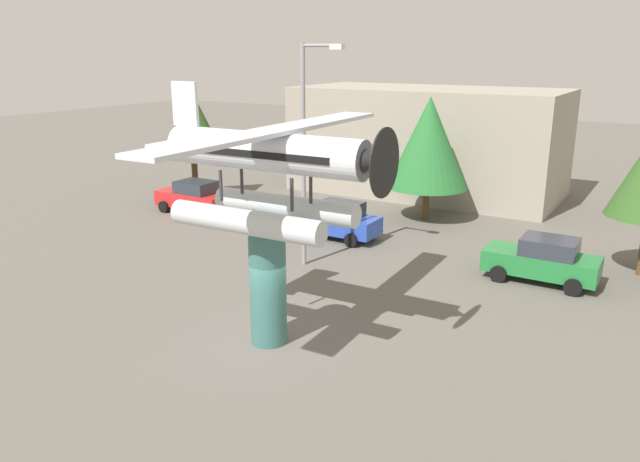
% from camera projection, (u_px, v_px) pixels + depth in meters
% --- Properties ---
extents(ground_plane, '(140.00, 140.00, 0.00)m').
position_uv_depth(ground_plane, '(269.00, 341.00, 18.76)').
color(ground_plane, '#605B54').
extents(display_pedestal, '(1.10, 1.10, 3.68)m').
position_uv_depth(display_pedestal, '(268.00, 285.00, 18.24)').
color(display_pedestal, '#386B66').
rests_on(display_pedestal, ground).
extents(floatplane_monument, '(6.94, 10.43, 4.00)m').
position_uv_depth(floatplane_monument, '(269.00, 169.00, 17.18)').
color(floatplane_monument, silver).
rests_on(floatplane_monument, display_pedestal).
extents(car_near_red, '(4.20, 2.02, 1.76)m').
position_uv_depth(car_near_red, '(194.00, 197.00, 33.46)').
color(car_near_red, red).
rests_on(car_near_red, ground).
extents(car_mid_blue, '(4.20, 2.02, 1.76)m').
position_uv_depth(car_mid_blue, '(336.00, 220.00, 28.86)').
color(car_mid_blue, '#2847B7').
rests_on(car_mid_blue, ground).
extents(car_far_green, '(4.20, 2.02, 1.76)m').
position_uv_depth(car_far_green, '(543.00, 260.00, 23.37)').
color(car_far_green, '#237A38').
rests_on(car_far_green, ground).
extents(streetlight_primary, '(1.84, 0.28, 8.83)m').
position_uv_depth(streetlight_primary, '(307.00, 143.00, 24.02)').
color(streetlight_primary, gray).
rests_on(streetlight_primary, ground).
extents(storefront_building, '(15.91, 7.63, 6.39)m').
position_uv_depth(storefront_building, '(427.00, 141.00, 37.77)').
color(storefront_building, '#9E9384').
rests_on(storefront_building, ground).
extents(tree_west, '(3.61, 3.61, 6.53)m').
position_uv_depth(tree_west, '(192.00, 123.00, 35.66)').
color(tree_west, brown).
rests_on(tree_west, ground).
extents(tree_east, '(4.18, 4.18, 6.37)m').
position_uv_depth(tree_east, '(429.00, 143.00, 31.24)').
color(tree_east, brown).
rests_on(tree_east, ground).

